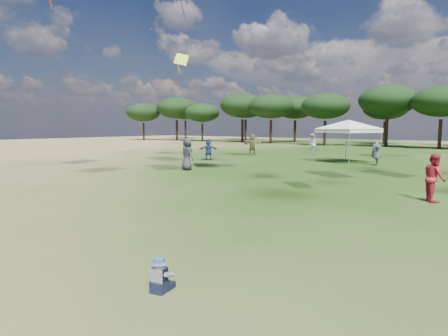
# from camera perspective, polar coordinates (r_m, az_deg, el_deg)

# --- Properties ---
(tent_left) EXTENTS (5.87, 5.87, 3.18)m
(tent_left) POSITION_cam_1_polar(r_m,az_deg,el_deg) (26.71, 18.44, 6.70)
(tent_left) COLOR gray
(tent_left) RESTS_ON ground
(toddler) EXTENTS (0.38, 0.41, 0.52)m
(toddler) POSITION_cam_1_polar(r_m,az_deg,el_deg) (5.88, -9.67, -15.98)
(toddler) COLOR black
(toddler) RESTS_ON ground
(festival_crowd) EXTENTS (27.42, 22.87, 1.90)m
(festival_crowd) POSITION_cam_1_polar(r_m,az_deg,el_deg) (26.55, 25.63, 2.31)
(festival_crowd) COLOR #2B5081
(festival_crowd) RESTS_ON ground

